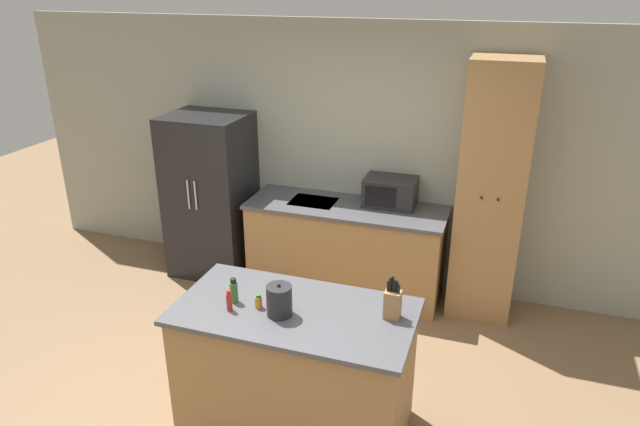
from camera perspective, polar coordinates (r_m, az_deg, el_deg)
name	(u,v)px	position (r m, az deg, el deg)	size (l,w,h in m)	color
ground_plane	(257,417)	(4.40, -6.35, -19.61)	(14.00, 14.00, 0.00)	#846647
wall_back	(349,156)	(5.69, 2.94, 5.74)	(7.20, 0.06, 2.60)	#9EA393
refrigerator	(211,195)	(6.02, -10.84, 1.74)	(0.80, 0.72, 1.69)	black
back_counter	(346,248)	(5.66, 2.58, -3.51)	(1.93, 0.70, 0.91)	#9E7547
pantry_cabinet	(491,193)	(5.26, 16.73, 1.91)	(0.57, 0.55, 2.35)	#9E7547
kitchen_island	(295,369)	(4.03, -2.47, -15.28)	(1.57, 0.83, 0.95)	#9E7547
microwave	(390,192)	(5.47, 7.02, 2.14)	(0.49, 0.34, 0.28)	#232326
knife_block	(393,303)	(3.65, 7.27, -8.94)	(0.10, 0.08, 0.29)	#9E7547
spice_bottle_tall_dark	(229,301)	(3.76, -9.07, -8.69)	(0.04, 0.04, 0.15)	#B2281E
spice_bottle_short_red	(258,301)	(3.77, -6.17, -8.79)	(0.05, 0.05, 0.10)	orange
spice_bottle_amber_oil	(234,291)	(3.84, -8.59, -7.69)	(0.05, 0.05, 0.17)	#337033
kettle	(279,300)	(3.66, -4.09, -8.72)	(0.16, 0.16, 0.23)	#232326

